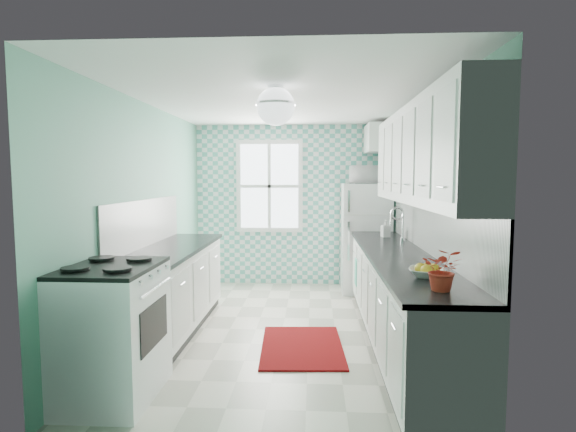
# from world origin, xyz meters

# --- Properties ---
(floor) EXTENTS (3.00, 4.40, 0.02)m
(floor) POSITION_xyz_m (0.00, 0.00, -0.01)
(floor) COLOR silver
(floor) RESTS_ON ground
(ceiling) EXTENTS (3.00, 4.40, 0.02)m
(ceiling) POSITION_xyz_m (0.00, 0.00, 2.51)
(ceiling) COLOR white
(ceiling) RESTS_ON wall_back
(wall_back) EXTENTS (3.00, 0.02, 2.50)m
(wall_back) POSITION_xyz_m (0.00, 2.21, 1.25)
(wall_back) COLOR #63A98E
(wall_back) RESTS_ON floor
(wall_front) EXTENTS (3.00, 0.02, 2.50)m
(wall_front) POSITION_xyz_m (0.00, -2.21, 1.25)
(wall_front) COLOR #63A98E
(wall_front) RESTS_ON floor
(wall_left) EXTENTS (0.02, 4.40, 2.50)m
(wall_left) POSITION_xyz_m (-1.51, 0.00, 1.25)
(wall_left) COLOR #63A98E
(wall_left) RESTS_ON floor
(wall_right) EXTENTS (0.02, 4.40, 2.50)m
(wall_right) POSITION_xyz_m (1.51, 0.00, 1.25)
(wall_right) COLOR #63A98E
(wall_right) RESTS_ON floor
(accent_wall) EXTENTS (3.00, 0.01, 2.50)m
(accent_wall) POSITION_xyz_m (0.00, 2.19, 1.25)
(accent_wall) COLOR #56B2A4
(accent_wall) RESTS_ON wall_back
(window) EXTENTS (1.04, 0.05, 1.44)m
(window) POSITION_xyz_m (-0.35, 2.16, 1.55)
(window) COLOR white
(window) RESTS_ON wall_back
(backsplash_right) EXTENTS (0.02, 3.60, 0.51)m
(backsplash_right) POSITION_xyz_m (1.49, -0.40, 1.20)
(backsplash_right) COLOR white
(backsplash_right) RESTS_ON wall_right
(backsplash_left) EXTENTS (0.02, 2.15, 0.51)m
(backsplash_left) POSITION_xyz_m (-1.49, -0.07, 1.20)
(backsplash_left) COLOR white
(backsplash_left) RESTS_ON wall_left
(upper_cabinets_right) EXTENTS (0.33, 3.20, 0.90)m
(upper_cabinets_right) POSITION_xyz_m (1.33, -0.60, 1.90)
(upper_cabinets_right) COLOR white
(upper_cabinets_right) RESTS_ON wall_right
(upper_cabinet_fridge) EXTENTS (0.40, 0.74, 0.40)m
(upper_cabinet_fridge) POSITION_xyz_m (1.30, 1.83, 2.25)
(upper_cabinet_fridge) COLOR white
(upper_cabinet_fridge) RESTS_ON wall_right
(ceiling_light) EXTENTS (0.34, 0.34, 0.35)m
(ceiling_light) POSITION_xyz_m (0.00, -0.80, 2.32)
(ceiling_light) COLOR silver
(ceiling_light) RESTS_ON ceiling
(base_cabinets_right) EXTENTS (0.60, 3.60, 0.90)m
(base_cabinets_right) POSITION_xyz_m (1.20, -0.40, 0.45)
(base_cabinets_right) COLOR white
(base_cabinets_right) RESTS_ON floor
(countertop_right) EXTENTS (0.63, 3.60, 0.04)m
(countertop_right) POSITION_xyz_m (1.19, -0.40, 0.92)
(countertop_right) COLOR black
(countertop_right) RESTS_ON base_cabinets_right
(base_cabinets_left) EXTENTS (0.60, 2.15, 0.90)m
(base_cabinets_left) POSITION_xyz_m (-1.20, -0.07, 0.45)
(base_cabinets_left) COLOR white
(base_cabinets_left) RESTS_ON floor
(countertop_left) EXTENTS (0.63, 2.15, 0.04)m
(countertop_left) POSITION_xyz_m (-1.19, -0.07, 0.92)
(countertop_left) COLOR black
(countertop_left) RESTS_ON base_cabinets_left
(fridge) EXTENTS (0.70, 0.69, 1.60)m
(fridge) POSITION_xyz_m (1.11, 1.78, 0.80)
(fridge) COLOR silver
(fridge) RESTS_ON floor
(stove) EXTENTS (0.67, 0.84, 1.01)m
(stove) POSITION_xyz_m (-1.20, -1.58, 0.53)
(stove) COLOR silver
(stove) RESTS_ON floor
(sink) EXTENTS (0.51, 0.43, 0.53)m
(sink) POSITION_xyz_m (1.20, 0.42, 0.93)
(sink) COLOR silver
(sink) RESTS_ON countertop_right
(rug) EXTENTS (0.86, 1.18, 0.02)m
(rug) POSITION_xyz_m (0.23, -0.50, 0.01)
(rug) COLOR #630803
(rug) RESTS_ON floor
(dish_towel) EXTENTS (0.09, 0.22, 0.33)m
(dish_towel) POSITION_xyz_m (0.89, 0.86, 0.48)
(dish_towel) COLOR #67B09D
(dish_towel) RESTS_ON base_cabinets_right
(fruit_bowl) EXTENTS (0.33, 0.33, 0.07)m
(fruit_bowl) POSITION_xyz_m (1.20, -1.46, 0.97)
(fruit_bowl) COLOR white
(fruit_bowl) RESTS_ON countertop_right
(potted_plant) EXTENTS (0.32, 0.30, 0.29)m
(potted_plant) POSITION_xyz_m (1.20, -1.87, 1.08)
(potted_plant) COLOR #A92F20
(potted_plant) RESTS_ON countertop_right
(soap_bottle) EXTENTS (0.12, 0.12, 0.22)m
(soap_bottle) POSITION_xyz_m (1.25, 0.83, 1.05)
(soap_bottle) COLOR #A2BEC8
(soap_bottle) RESTS_ON countertop_right
(microwave) EXTENTS (0.48, 0.34, 0.26)m
(microwave) POSITION_xyz_m (1.11, 1.78, 1.73)
(microwave) COLOR white
(microwave) RESTS_ON fridge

